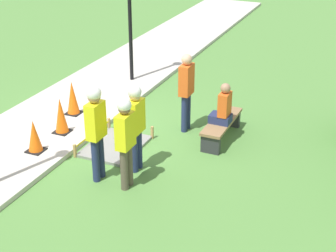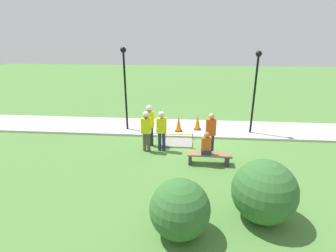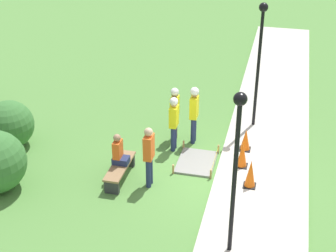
{
  "view_description": "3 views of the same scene",
  "coord_description": "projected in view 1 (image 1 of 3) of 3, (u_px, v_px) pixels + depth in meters",
  "views": [
    {
      "loc": [
        8.89,
        5.52,
        5.08
      ],
      "look_at": [
        1.0,
        2.04,
        0.94
      ],
      "focal_mm": 55.0,
      "sensor_mm": 36.0,
      "label": 1
    },
    {
      "loc": [
        0.09,
        11.64,
        4.73
      ],
      "look_at": [
        0.94,
        1.68,
        1.18
      ],
      "focal_mm": 28.0,
      "sensor_mm": 36.0,
      "label": 2
    },
    {
      "loc": [
        -11.95,
        -1.54,
        8.09
      ],
      "look_at": [
        0.5,
        1.48,
        1.18
      ],
      "focal_mm": 55.0,
      "sensor_mm": 36.0,
      "label": 3
    }
  ],
  "objects": [
    {
      "name": "ground_plane",
      "position": [
        103.0,
        130.0,
        11.54
      ],
      "size": [
        60.0,
        60.0,
        0.0
      ],
      "primitive_type": "plane",
      "color": "#51843D"
    },
    {
      "name": "worker_trainee",
      "position": [
        96.0,
        125.0,
        9.21
      ],
      "size": [
        0.4,
        0.27,
        1.86
      ],
      "color": "navy",
      "rests_on": "ground_plane"
    },
    {
      "name": "sidewalk",
      "position": [
        56.0,
        119.0,
        11.98
      ],
      "size": [
        28.0,
        2.54,
        0.1
      ],
      "color": "#BCB7AD",
      "rests_on": "ground_plane"
    },
    {
      "name": "traffic_cone_sidewalk_edge",
      "position": [
        34.0,
        136.0,
        10.31
      ],
      "size": [
        0.34,
        0.34,
        0.68
      ],
      "color": "black",
      "rests_on": "sidewalk"
    },
    {
      "name": "worker_assistant",
      "position": [
        136.0,
        121.0,
        9.55
      ],
      "size": [
        0.4,
        0.25,
        1.74
      ],
      "color": "navy",
      "rests_on": "ground_plane"
    },
    {
      "name": "person_seated_on_bench",
      "position": [
        223.0,
        108.0,
        10.72
      ],
      "size": [
        0.36,
        0.44,
        0.89
      ],
      "color": "navy",
      "rests_on": "park_bench"
    },
    {
      "name": "traffic_cone_far_patch",
      "position": [
        61.0,
        116.0,
        11.07
      ],
      "size": [
        0.34,
        0.34,
        0.79
      ],
      "color": "black",
      "rests_on": "sidewalk"
    },
    {
      "name": "wet_concrete_patch",
      "position": [
        115.0,
        146.0,
        10.79
      ],
      "size": [
        1.44,
        1.12,
        0.29
      ],
      "color": "gray",
      "rests_on": "ground_plane"
    },
    {
      "name": "traffic_cone_near_patch",
      "position": [
        73.0,
        98.0,
        11.97
      ],
      "size": [
        0.34,
        0.34,
        0.8
      ],
      "color": "black",
      "rests_on": "sidewalk"
    },
    {
      "name": "bystander_in_orange_shirt",
      "position": [
        186.0,
        88.0,
        11.14
      ],
      "size": [
        0.4,
        0.23,
        1.77
      ],
      "color": "navy",
      "rests_on": "ground_plane"
    },
    {
      "name": "worker_supervisor",
      "position": [
        125.0,
        136.0,
        8.98
      ],
      "size": [
        0.4,
        0.25,
        1.76
      ],
      "color": "brown",
      "rests_on": "ground_plane"
    },
    {
      "name": "park_bench",
      "position": [
        222.0,
        126.0,
        11.05
      ],
      "size": [
        1.59,
        0.44,
        0.44
      ],
      "color": "#2D2D33",
      "rests_on": "ground_plane"
    }
  ]
}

